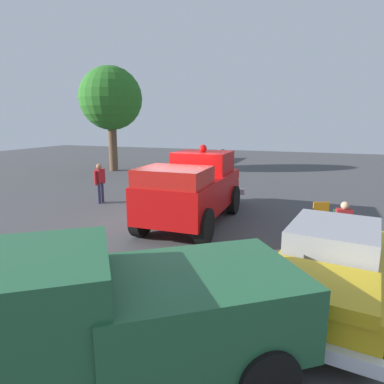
{
  "coord_description": "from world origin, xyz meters",
  "views": [
    {
      "loc": [
        9.91,
        4.4,
        3.41
      ],
      "look_at": [
        -0.46,
        0.57,
        1.09
      ],
      "focal_mm": 31.7,
      "sensor_mm": 36.0,
      "label": 1
    }
  ],
  "objects_px": {
    "oak_tree_left": "(111,99)",
    "spectator_standing": "(100,180)",
    "parked_pickup": "(122,313)",
    "lawn_chair_near_truck": "(342,226)",
    "vintage_fire_truck": "(194,187)",
    "spectator_seated": "(344,224)",
    "lawn_chair_by_car": "(322,217)",
    "classic_hot_rod": "(330,266)"
  },
  "relations": [
    {
      "from": "lawn_chair_by_car",
      "to": "oak_tree_left",
      "type": "bearing_deg",
      "value": -125.59
    },
    {
      "from": "vintage_fire_truck",
      "to": "spectator_standing",
      "type": "height_order",
      "value": "vintage_fire_truck"
    },
    {
      "from": "lawn_chair_near_truck",
      "to": "lawn_chair_by_car",
      "type": "bearing_deg",
      "value": -146.13
    },
    {
      "from": "oak_tree_left",
      "to": "lawn_chair_near_truck",
      "type": "bearing_deg",
      "value": 53.35
    },
    {
      "from": "classic_hot_rod",
      "to": "spectator_standing",
      "type": "relative_size",
      "value": 2.74
    },
    {
      "from": "vintage_fire_truck",
      "to": "lawn_chair_by_car",
      "type": "distance_m",
      "value": 4.15
    },
    {
      "from": "oak_tree_left",
      "to": "spectator_standing",
      "type": "bearing_deg",
      "value": 29.8
    },
    {
      "from": "lawn_chair_by_car",
      "to": "spectator_standing",
      "type": "distance_m",
      "value": 8.85
    },
    {
      "from": "lawn_chair_by_car",
      "to": "parked_pickup",
      "type": "bearing_deg",
      "value": -19.09
    },
    {
      "from": "spectator_standing",
      "to": "spectator_seated",
      "type": "bearing_deg",
      "value": 76.91
    },
    {
      "from": "lawn_chair_near_truck",
      "to": "vintage_fire_truck",
      "type": "bearing_deg",
      "value": -100.42
    },
    {
      "from": "spectator_standing",
      "to": "lawn_chair_near_truck",
      "type": "bearing_deg",
      "value": 77.64
    },
    {
      "from": "vintage_fire_truck",
      "to": "parked_pickup",
      "type": "distance_m",
      "value": 7.42
    },
    {
      "from": "spectator_seated",
      "to": "lawn_chair_by_car",
      "type": "bearing_deg",
      "value": -149.0
    },
    {
      "from": "classic_hot_rod",
      "to": "parked_pickup",
      "type": "distance_m",
      "value": 4.03
    },
    {
      "from": "lawn_chair_by_car",
      "to": "spectator_seated",
      "type": "relative_size",
      "value": 0.79
    },
    {
      "from": "lawn_chair_by_car",
      "to": "spectator_standing",
      "type": "relative_size",
      "value": 0.61
    },
    {
      "from": "classic_hot_rod",
      "to": "parked_pickup",
      "type": "height_order",
      "value": "parked_pickup"
    },
    {
      "from": "classic_hot_rod",
      "to": "lawn_chair_by_car",
      "type": "height_order",
      "value": "classic_hot_rod"
    },
    {
      "from": "parked_pickup",
      "to": "lawn_chair_near_truck",
      "type": "relative_size",
      "value": 4.84
    },
    {
      "from": "spectator_seated",
      "to": "oak_tree_left",
      "type": "bearing_deg",
      "value": -126.95
    },
    {
      "from": "classic_hot_rod",
      "to": "spectator_seated",
      "type": "bearing_deg",
      "value": 171.98
    },
    {
      "from": "vintage_fire_truck",
      "to": "lawn_chair_near_truck",
      "type": "relative_size",
      "value": 5.84
    },
    {
      "from": "spectator_seated",
      "to": "oak_tree_left",
      "type": "xyz_separation_m",
      "value": [
        -10.64,
        -14.15,
        4.17
      ]
    },
    {
      "from": "vintage_fire_truck",
      "to": "spectator_standing",
      "type": "relative_size",
      "value": 3.56
    },
    {
      "from": "classic_hot_rod",
      "to": "spectator_seated",
      "type": "height_order",
      "value": "classic_hot_rod"
    },
    {
      "from": "spectator_seated",
      "to": "oak_tree_left",
      "type": "distance_m",
      "value": 18.19
    },
    {
      "from": "classic_hot_rod",
      "to": "lawn_chair_near_truck",
      "type": "relative_size",
      "value": 4.5
    },
    {
      "from": "oak_tree_left",
      "to": "classic_hot_rod",
      "type": "bearing_deg",
      "value": 44.79
    },
    {
      "from": "parked_pickup",
      "to": "spectator_standing",
      "type": "relative_size",
      "value": 2.95
    },
    {
      "from": "vintage_fire_truck",
      "to": "spectator_seated",
      "type": "height_order",
      "value": "vintage_fire_truck"
    },
    {
      "from": "classic_hot_rod",
      "to": "lawn_chair_near_truck",
      "type": "xyz_separation_m",
      "value": [
        -3.29,
        0.42,
        -0.16
      ]
    },
    {
      "from": "parked_pickup",
      "to": "spectator_seated",
      "type": "bearing_deg",
      "value": 154.21
    },
    {
      "from": "spectator_seated",
      "to": "spectator_standing",
      "type": "relative_size",
      "value": 0.77
    },
    {
      "from": "classic_hot_rod",
      "to": "lawn_chair_near_truck",
      "type": "bearing_deg",
      "value": 172.69
    },
    {
      "from": "parked_pickup",
      "to": "spectator_standing",
      "type": "xyz_separation_m",
      "value": [
        -8.42,
        -6.27,
        -0.02
      ]
    },
    {
      "from": "lawn_chair_near_truck",
      "to": "spectator_standing",
      "type": "relative_size",
      "value": 0.61
    },
    {
      "from": "parked_pickup",
      "to": "oak_tree_left",
      "type": "height_order",
      "value": "oak_tree_left"
    },
    {
      "from": "parked_pickup",
      "to": "oak_tree_left",
      "type": "relative_size",
      "value": 0.7
    },
    {
      "from": "parked_pickup",
      "to": "oak_tree_left",
      "type": "bearing_deg",
      "value": -146.63
    },
    {
      "from": "classic_hot_rod",
      "to": "oak_tree_left",
      "type": "xyz_separation_m",
      "value": [
        -13.81,
        -13.71,
        4.12
      ]
    },
    {
      "from": "classic_hot_rod",
      "to": "spectator_seated",
      "type": "xyz_separation_m",
      "value": [
        -3.16,
        0.45,
        -0.05
      ]
    }
  ]
}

